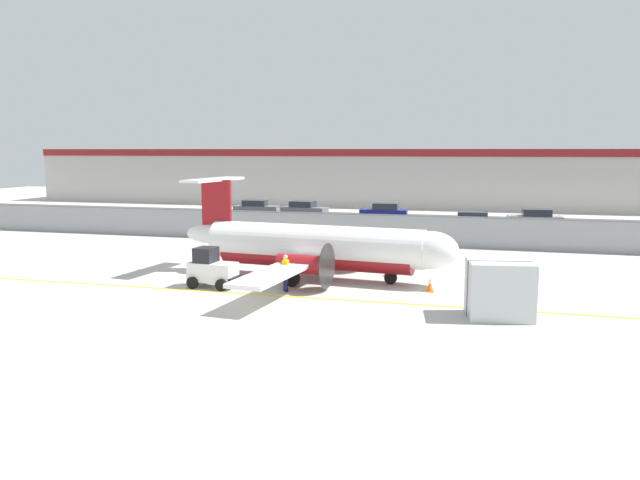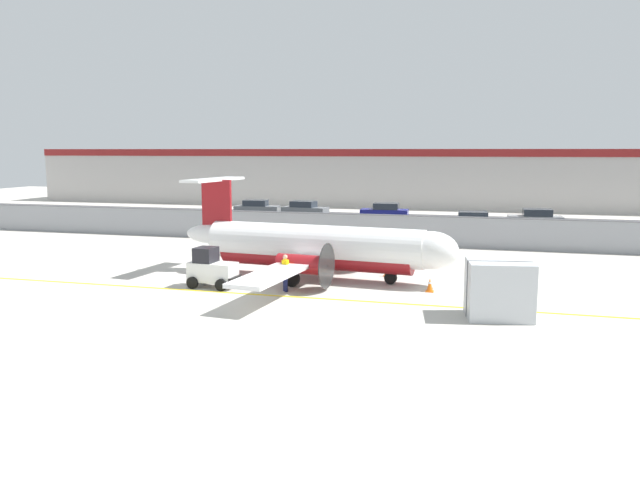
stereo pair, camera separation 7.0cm
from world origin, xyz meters
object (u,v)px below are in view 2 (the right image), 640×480
object	(u,v)px
commuter_airplane	(320,247)
parked_car_0	(257,208)
traffic_cone_near_right	(387,270)
baggage_tug	(212,269)
parked_car_4	(536,219)
parked_car_3	(471,222)
parked_car_2	(385,212)
parked_car_1	(305,210)
cargo_container	(499,289)
ground_crew_worker	(285,271)
traffic_cone_near_left	(430,285)

from	to	relation	value
commuter_airplane	parked_car_0	size ratio (longest dim) A/B	3.69
traffic_cone_near_right	parked_car_0	world-z (taller)	parked_car_0
baggage_tug	parked_car_4	world-z (taller)	baggage_tug
parked_car_3	baggage_tug	bearing A→B (deg)	59.40
parked_car_2	parked_car_1	bearing A→B (deg)	-4.90
cargo_container	parked_car_0	xyz separation A→B (m)	(-21.73, 31.14, -0.21)
traffic_cone_near_right	parked_car_0	distance (m)	29.36
ground_crew_worker	cargo_container	world-z (taller)	cargo_container
cargo_container	parked_car_2	bearing A→B (deg)	98.08
traffic_cone_near_left	parked_car_4	world-z (taller)	parked_car_4
cargo_container	parked_car_4	distance (m)	28.54
ground_crew_worker	parked_car_2	bearing A→B (deg)	57.18
parked_car_1	traffic_cone_near_left	bearing A→B (deg)	-56.22
commuter_airplane	parked_car_1	bearing A→B (deg)	113.88
baggage_tug	ground_crew_worker	world-z (taller)	baggage_tug
commuter_airplane	cargo_container	bearing A→B (deg)	-26.00
commuter_airplane	parked_car_3	distance (m)	20.65
commuter_airplane	traffic_cone_near_left	bearing A→B (deg)	-9.65
parked_car_0	parked_car_2	world-z (taller)	same
cargo_container	parked_car_2	xyz separation A→B (m)	(-9.41, 30.82, -0.21)
traffic_cone_near_right	parked_car_1	world-z (taller)	parked_car_1
parked_car_1	commuter_airplane	bearing A→B (deg)	-65.30
commuter_airplane	traffic_cone_near_left	distance (m)	5.96
traffic_cone_near_left	commuter_airplane	bearing A→B (deg)	164.55
baggage_tug	traffic_cone_near_right	xyz separation A→B (m)	(7.54, 4.69, -0.54)
ground_crew_worker	parked_car_2	world-z (taller)	same
cargo_container	traffic_cone_near_left	distance (m)	4.84
traffic_cone_near_left	parked_car_0	xyz separation A→B (m)	(-18.79, 27.39, 0.58)
traffic_cone_near_left	parked_car_2	xyz separation A→B (m)	(-6.47, 27.06, 0.58)
traffic_cone_near_left	parked_car_1	bearing A→B (deg)	117.16
commuter_airplane	traffic_cone_near_right	world-z (taller)	commuter_airplane
commuter_airplane	parked_car_4	world-z (taller)	commuter_airplane
traffic_cone_near_right	traffic_cone_near_left	bearing A→B (deg)	-51.02
parked_car_0	parked_car_2	xyz separation A→B (m)	(12.32, -0.32, 0.00)
traffic_cone_near_right	parked_car_1	distance (m)	26.98
parked_car_4	traffic_cone_near_right	bearing A→B (deg)	65.15
parked_car_3	parked_car_1	bearing A→B (deg)	-26.92
ground_crew_worker	parked_car_0	bearing A→B (deg)	80.15
ground_crew_worker	parked_car_1	distance (m)	29.98
parked_car_2	parked_car_4	distance (m)	12.88
parked_car_1	parked_car_2	xyz separation A→B (m)	(7.57, -0.30, 0.00)
ground_crew_worker	parked_car_1	bearing A→B (deg)	71.80
cargo_container	traffic_cone_near_right	distance (m)	8.68
parked_car_3	cargo_container	bearing A→B (deg)	89.63
traffic_cone_near_left	parked_car_3	size ratio (longest dim) A/B	0.15
baggage_tug	parked_car_3	bearing A→B (deg)	68.23
traffic_cone_near_left	parked_car_4	xyz separation A→B (m)	(6.17, 24.60, 0.58)
commuter_airplane	traffic_cone_near_right	xyz separation A→B (m)	(3.18, 1.46, -1.29)
traffic_cone_near_left	ground_crew_worker	bearing A→B (deg)	-165.72
ground_crew_worker	parked_car_3	xyz separation A→B (m)	(7.58, 22.65, -0.06)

